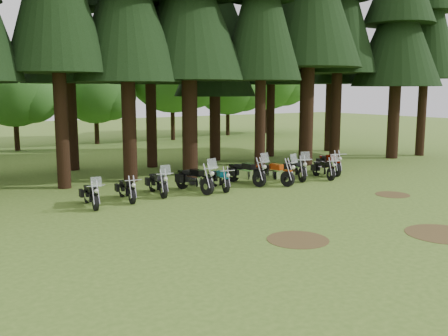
{
  "coord_description": "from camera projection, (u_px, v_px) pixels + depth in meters",
  "views": [
    {
      "loc": [
        -12.51,
        -12.31,
        4.25
      ],
      "look_at": [
        -0.85,
        5.0,
        1.0
      ],
      "focal_mm": 40.0,
      "sensor_mm": 36.0,
      "label": 1
    }
  ],
  "objects": [
    {
      "name": "motorcycle_4",
      "position": [
        220.0,
        180.0,
        21.57
      ],
      "size": [
        0.58,
        2.01,
        0.83
      ],
      "rotation": [
        0.0,
        0.0,
        -0.23
      ],
      "color": "black",
      "rests_on": "ground"
    },
    {
      "name": "decid_6",
      "position": [
        232.0,
        80.0,
        47.18
      ],
      "size": [
        7.06,
        6.86,
        8.82
      ],
      "color": "black",
      "rests_on": "ground"
    },
    {
      "name": "motorcycle_6",
      "position": [
        273.0,
        173.0,
        22.76
      ],
      "size": [
        0.82,
        2.39,
        1.5
      ],
      "rotation": [
        0.0,
        0.0,
        0.22
      ],
      "color": "black",
      "rests_on": "ground"
    },
    {
      "name": "motorcycle_9",
      "position": [
        329.0,
        164.0,
        25.62
      ],
      "size": [
        1.01,
        2.32,
        0.99
      ],
      "rotation": [
        0.0,
        0.0,
        -0.36
      ],
      "color": "black",
      "rests_on": "ground"
    },
    {
      "name": "decid_4",
      "position": [
        99.0,
        89.0,
        39.42
      ],
      "size": [
        5.93,
        5.76,
        7.41
      ],
      "color": "black",
      "rests_on": "ground"
    },
    {
      "name": "motorcycle_8",
      "position": [
        324.0,
        169.0,
        24.35
      ],
      "size": [
        0.81,
        2.07,
        1.31
      ],
      "rotation": [
        0.0,
        0.0,
        -0.28
      ],
      "color": "black",
      "rests_on": "ground"
    },
    {
      "name": "dirt_patch_1",
      "position": [
        392.0,
        195.0,
        20.54
      ],
      "size": [
        1.4,
        1.4,
        0.01
      ],
      "primitive_type": "cylinder",
      "color": "#4C3D1E",
      "rests_on": "ground"
    },
    {
      "name": "motorcycle_5",
      "position": [
        246.0,
        173.0,
        22.75
      ],
      "size": [
        0.68,
        2.48,
        1.55
      ],
      "rotation": [
        0.0,
        0.0,
        0.15
      ],
      "color": "black",
      "rests_on": "ground"
    },
    {
      "name": "dirt_patch_0",
      "position": [
        298.0,
        240.0,
        14.35
      ],
      "size": [
        1.8,
        1.8,
        0.01
      ],
      "primitive_type": "cylinder",
      "color": "#4C3D1E",
      "rests_on": "ground"
    },
    {
      "name": "decid_5",
      "position": [
        177.0,
        67.0,
        42.34
      ],
      "size": [
        8.45,
        8.21,
        10.56
      ],
      "color": "black",
      "rests_on": "ground"
    },
    {
      "name": "ground",
      "position": [
        323.0,
        212.0,
        17.65
      ],
      "size": [
        120.0,
        120.0,
        0.0
      ],
      "primitive_type": "plane",
      "color": "#486B23",
      "rests_on": "ground"
    },
    {
      "name": "pine_back_4",
      "position": [
        215.0,
        22.0,
        29.46
      ],
      "size": [
        4.94,
        4.94,
        13.78
      ],
      "color": "black",
      "rests_on": "ground"
    },
    {
      "name": "motorcycle_3",
      "position": [
        194.0,
        180.0,
        21.02
      ],
      "size": [
        0.65,
        2.47,
        1.55
      ],
      "rotation": [
        0.0,
        0.0,
        0.14
      ],
      "color": "black",
      "rests_on": "ground"
    },
    {
      "name": "motorcycle_7",
      "position": [
        296.0,
        169.0,
        24.04
      ],
      "size": [
        1.07,
        2.3,
        1.48
      ],
      "rotation": [
        0.0,
        0.0,
        -0.35
      ],
      "color": "black",
      "rests_on": "ground"
    },
    {
      "name": "motorcycle_0",
      "position": [
        91.0,
        195.0,
        18.37
      ],
      "size": [
        0.49,
        2.02,
        1.27
      ],
      "rotation": [
        0.0,
        0.0,
        -0.11
      ],
      "color": "black",
      "rests_on": "ground"
    },
    {
      "name": "motorcycle_1",
      "position": [
        127.0,
        190.0,
        19.43
      ],
      "size": [
        0.38,
        1.99,
        0.81
      ],
      "rotation": [
        0.0,
        0.0,
        -0.12
      ],
      "color": "black",
      "rests_on": "ground"
    },
    {
      "name": "decid_3",
      "position": [
        18.0,
        87.0,
        34.95
      ],
      "size": [
        6.12,
        5.95,
        7.65
      ],
      "color": "black",
      "rests_on": "ground"
    },
    {
      "name": "dirt_patch_2",
      "position": [
        443.0,
        234.0,
        14.92
      ],
      "size": [
        2.2,
        2.2,
        0.01
      ],
      "primitive_type": "cylinder",
      "color": "#4C3D1E",
      "rests_on": "ground"
    },
    {
      "name": "pine_back_6",
      "position": [
        333.0,
        6.0,
        33.97
      ],
      "size": [
        4.59,
        4.59,
        16.58
      ],
      "color": "black",
      "rests_on": "ground"
    },
    {
      "name": "motorcycle_2",
      "position": [
        158.0,
        184.0,
        20.47
      ],
      "size": [
        0.6,
        2.2,
        1.38
      ],
      "rotation": [
        0.0,
        0.0,
        -0.15
      ],
      "color": "black",
      "rests_on": "ground"
    },
    {
      "name": "pine_back_5",
      "position": [
        272.0,
        1.0,
        31.14
      ],
      "size": [
        3.94,
        3.94,
        16.33
      ],
      "color": "black",
      "rests_on": "ground"
    },
    {
      "name": "decid_7",
      "position": [
        271.0,
        70.0,
        49.42
      ],
      "size": [
        8.44,
        8.2,
        10.55
      ],
      "color": "black",
      "rests_on": "ground"
    },
    {
      "name": "pine_front_9",
      "position": [
        400.0,
        3.0,
        30.29
      ],
      "size": [
        5.44,
        5.44,
        15.89
      ],
      "color": "black",
      "rests_on": "ground"
    }
  ]
}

